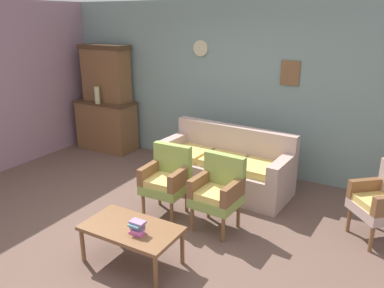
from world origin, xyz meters
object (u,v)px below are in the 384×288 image
object	(u,v)px
wingback_chair_by_fireplace	(383,200)
coffee_table	(131,231)
floral_couch	(225,167)
vase_on_cabinet	(97,95)
armchair_near_couch_end	(167,178)
side_cabinet	(107,125)
book_stack_on_table	(137,227)
armchair_row_middle	(218,190)

from	to	relation	value
wingback_chair_by_fireplace	coffee_table	distance (m)	2.80
floral_couch	wingback_chair_by_fireplace	bearing A→B (deg)	-10.28
vase_on_cabinet	armchair_near_couch_end	xyz separation A→B (m)	(2.40, -1.38, -0.58)
floral_couch	vase_on_cabinet	bearing A→B (deg)	173.29
side_cabinet	vase_on_cabinet	size ratio (longest dim) A/B	3.78
vase_on_cabinet	wingback_chair_by_fireplace	world-z (taller)	vase_on_cabinet
coffee_table	book_stack_on_table	xyz separation A→B (m)	(0.13, -0.06, 0.12)
book_stack_on_table	wingback_chair_by_fireplace	bearing A→B (deg)	41.40
floral_couch	armchair_near_couch_end	size ratio (longest dim) A/B	2.20
coffee_table	armchair_row_middle	bearing A→B (deg)	66.53
armchair_near_couch_end	side_cabinet	bearing A→B (deg)	146.76
armchair_near_couch_end	coffee_table	world-z (taller)	armchair_near_couch_end
armchair_near_couch_end	wingback_chair_by_fireplace	size ratio (longest dim) A/B	1.00
armchair_near_couch_end	book_stack_on_table	world-z (taller)	armchair_near_couch_end
book_stack_on_table	vase_on_cabinet	bearing A→B (deg)	138.05
side_cabinet	armchair_row_middle	size ratio (longest dim) A/B	1.28
vase_on_cabinet	wingback_chair_by_fireplace	size ratio (longest dim) A/B	0.34
wingback_chair_by_fireplace	book_stack_on_table	xyz separation A→B (m)	(-2.05, -1.81, -0.01)
coffee_table	side_cabinet	bearing A→B (deg)	135.26
floral_couch	armchair_row_middle	world-z (taller)	same
armchair_row_middle	book_stack_on_table	bearing A→B (deg)	-106.51
side_cabinet	book_stack_on_table	world-z (taller)	side_cabinet
armchair_near_couch_end	coffee_table	size ratio (longest dim) A/B	0.90
floral_couch	wingback_chair_by_fireplace	xyz separation A→B (m)	(2.12, -0.38, 0.17)
armchair_row_middle	book_stack_on_table	distance (m)	1.18
side_cabinet	wingback_chair_by_fireplace	size ratio (longest dim) A/B	1.28
floral_couch	coffee_table	bearing A→B (deg)	-91.74
armchair_near_couch_end	wingback_chair_by_fireplace	distance (m)	2.54
wingback_chair_by_fireplace	book_stack_on_table	world-z (taller)	wingback_chair_by_fireplace
floral_couch	armchair_near_couch_end	xyz separation A→B (m)	(-0.33, -1.06, 0.17)
vase_on_cabinet	book_stack_on_table	size ratio (longest dim) A/B	1.91
vase_on_cabinet	wingback_chair_by_fireplace	distance (m)	4.93
armchair_row_middle	book_stack_on_table	xyz separation A→B (m)	(-0.33, -1.13, -0.01)
side_cabinet	wingback_chair_by_fireplace	xyz separation A→B (m)	(4.84, -0.89, 0.03)
coffee_table	book_stack_on_table	distance (m)	0.18
side_cabinet	armchair_near_couch_end	bearing A→B (deg)	-33.24
side_cabinet	floral_couch	world-z (taller)	side_cabinet
armchair_row_middle	book_stack_on_table	world-z (taller)	armchair_row_middle
vase_on_cabinet	armchair_near_couch_end	distance (m)	2.83
vase_on_cabinet	wingback_chair_by_fireplace	bearing A→B (deg)	-8.27
floral_couch	armchair_row_middle	size ratio (longest dim) A/B	2.20
vase_on_cabinet	book_stack_on_table	xyz separation A→B (m)	(2.80, -2.51, -0.59)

